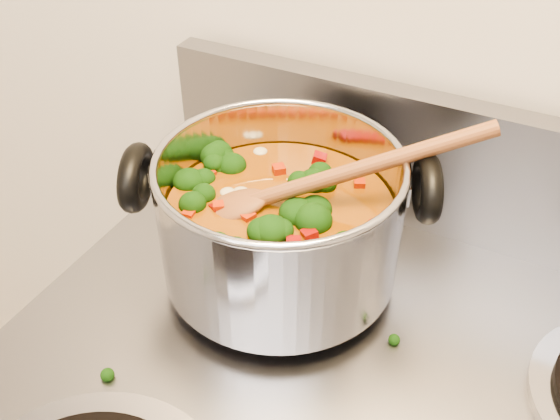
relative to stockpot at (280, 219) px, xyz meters
The scene contains 3 objects.
stockpot is the anchor object (origin of this frame).
wooden_spoon 0.04m from the stockpot, 26.83° to the left, with size 0.26×0.16×0.11m.
cooktop_crumbs 0.10m from the stockpot, 65.47° to the right, with size 0.39×0.20×0.01m.
Camera 1 is at (-0.02, 0.89, 1.38)m, focal length 40.00 mm.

